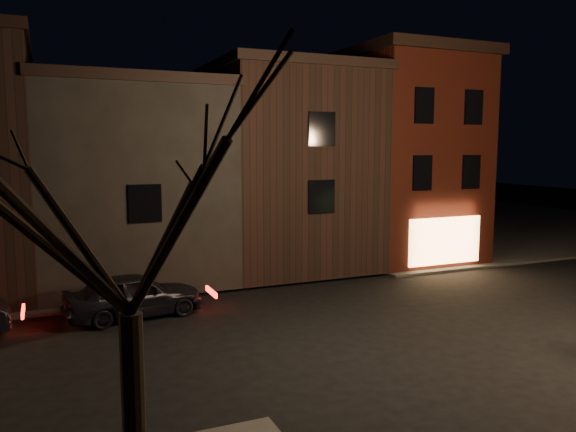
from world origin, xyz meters
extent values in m
plane|color=black|center=(0.00, 0.00, 0.00)|extent=(120.00, 120.00, 0.00)
cube|color=#2D2B28|center=(20.00, 20.00, 0.06)|extent=(30.00, 30.00, 0.12)
cube|color=#47150C|center=(8.00, 9.50, 5.12)|extent=(6.00, 8.00, 10.00)
cube|color=black|center=(8.00, 9.50, 10.37)|extent=(6.50, 8.50, 0.50)
cube|color=#FFBD72|center=(8.00, 5.45, 1.42)|extent=(4.00, 0.12, 2.20)
cube|color=black|center=(1.50, 10.50, 4.62)|extent=(7.00, 10.00, 9.00)
cube|color=black|center=(1.50, 10.50, 9.32)|extent=(7.30, 10.30, 0.40)
cube|color=black|center=(-5.75, 10.50, 4.12)|extent=(7.50, 10.00, 8.00)
cube|color=black|center=(-5.75, 10.50, 8.32)|extent=(7.80, 10.30, 0.40)
cylinder|color=black|center=(-8.00, -7.00, 1.69)|extent=(0.36, 0.36, 3.15)
imported|color=black|center=(-6.50, 3.71, 0.78)|extent=(4.76, 2.43, 1.55)
camera|label=1|loc=(-9.08, -15.43, 5.73)|focal=35.00mm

